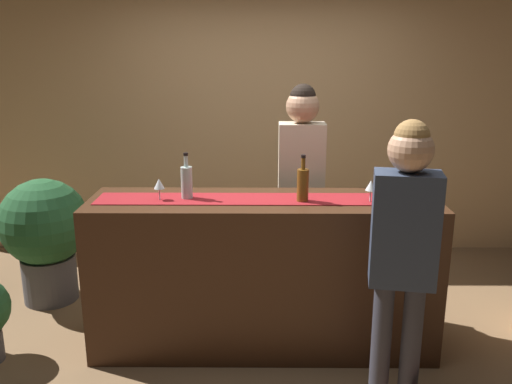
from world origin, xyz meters
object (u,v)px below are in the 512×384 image
at_px(wine_glass_near_customer, 159,184).
at_px(potted_plant_tall, 45,232).
at_px(wine_bottle_clear, 187,182).
at_px(bartender, 301,173).
at_px(customer_sipping, 404,241).
at_px(wine_glass_mid_counter, 371,186).
at_px(wine_bottle_amber, 303,184).

relative_size(wine_glass_near_customer, potted_plant_tall, 0.14).
distance_m(wine_glass_near_customer, potted_plant_tall, 1.38).
distance_m(wine_bottle_clear, bartender, 0.97).
xyz_separation_m(bartender, customer_sipping, (0.45, -1.26, -0.07)).
xyz_separation_m(wine_glass_near_customer, bartender, (0.95, 0.61, -0.07)).
distance_m(wine_glass_near_customer, bartender, 1.13).
bearing_deg(wine_glass_near_customer, customer_sipping, -25.07).
distance_m(wine_bottle_clear, customer_sipping, 1.41).
distance_m(wine_bottle_clear, potted_plant_tall, 1.50).
relative_size(wine_bottle_clear, wine_glass_mid_counter, 2.10).
bearing_deg(wine_glass_near_customer, bartender, 32.60).
bearing_deg(potted_plant_tall, wine_bottle_amber, -19.92).
bearing_deg(wine_bottle_clear, wine_glass_near_customer, -166.30).
bearing_deg(customer_sipping, bartender, 119.18).
xyz_separation_m(customer_sipping, potted_plant_tall, (-2.45, 1.34, -0.43)).
relative_size(wine_bottle_amber, customer_sipping, 0.18).
height_order(bartender, customer_sipping, bartender).
xyz_separation_m(wine_bottle_clear, potted_plant_tall, (-1.22, 0.65, -0.57)).
xyz_separation_m(wine_bottle_amber, wine_glass_near_customer, (-0.91, 0.02, -0.01)).
height_order(wine_bottle_amber, customer_sipping, customer_sipping).
xyz_separation_m(wine_bottle_amber, bartender, (0.04, 0.63, -0.07)).
bearing_deg(potted_plant_tall, wine_glass_near_customer, -33.24).
xyz_separation_m(wine_bottle_clear, bartender, (0.78, 0.57, -0.07)).
relative_size(wine_glass_near_customer, customer_sipping, 0.09).
xyz_separation_m(wine_bottle_amber, customer_sipping, (0.48, -0.63, -0.14)).
bearing_deg(bartender, customer_sipping, 109.96).
xyz_separation_m(wine_glass_mid_counter, customer_sipping, (0.06, -0.62, -0.13)).
height_order(wine_bottle_amber, wine_bottle_clear, same).
bearing_deg(potted_plant_tall, customer_sipping, -28.75).
height_order(wine_bottle_clear, customer_sipping, customer_sipping).
xyz_separation_m(wine_glass_near_customer, potted_plant_tall, (-1.05, 0.69, -0.56)).
height_order(wine_glass_near_customer, wine_glass_mid_counter, same).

